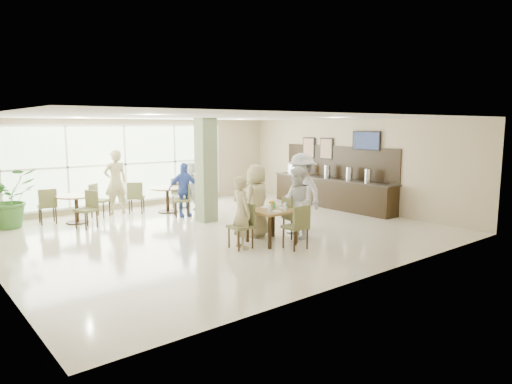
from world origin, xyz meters
TOP-DOWN VIEW (x-y plane):
  - ground at (0.00, 0.00)m, footprint 10.00×10.00m
  - room_shell at (0.00, 0.00)m, footprint 10.00×10.00m
  - window_bank at (-0.50, 4.46)m, footprint 7.00×0.04m
  - column at (0.40, 1.20)m, footprint 0.45×0.45m
  - main_table at (0.27, -1.67)m, footprint 0.92×0.92m
  - round_table_left at (-2.43, 3.23)m, footprint 1.06×1.06m
  - round_table_right at (0.20, 3.06)m, footprint 1.03×1.03m
  - chairs_main_table at (0.28, -1.61)m, footprint 2.06×2.05m
  - chairs_table_left at (-2.40, 3.21)m, footprint 1.99×1.81m
  - chairs_table_right at (0.16, 3.04)m, footprint 2.08×1.88m
  - tabletop_clutter at (0.33, -1.70)m, footprint 0.69×0.75m
  - buffet_counter at (4.70, 0.51)m, footprint 0.64×4.70m
  - wall_tv at (4.94, -0.60)m, footprint 0.06×1.00m
  - framed_art_a at (4.95, 1.00)m, footprint 0.05×0.55m
  - framed_art_b at (4.95, 1.80)m, footprint 0.05×0.55m
  - potted_plant at (-3.98, 3.72)m, footprint 1.81×1.81m
  - teen_left at (-0.52, -1.60)m, footprint 0.44×0.61m
  - teen_far at (0.39, -0.99)m, footprint 0.94×0.69m
  - teen_right at (0.97, -1.75)m, footprint 0.85×0.96m
  - teen_standing at (1.72, -1.15)m, footprint 0.81×1.29m
  - adult_a at (0.25, 2.16)m, footprint 1.00×0.71m
  - adult_b at (1.06, 3.15)m, footprint 1.07×1.50m
  - adult_standing at (-1.12, 3.75)m, footprint 0.70×0.47m

SIDE VIEW (x-z plane):
  - ground at x=0.00m, z-range 0.00..0.00m
  - chairs_main_table at x=0.28m, z-range 0.00..0.95m
  - chairs_table_left at x=-2.40m, z-range 0.00..0.95m
  - chairs_table_right at x=0.16m, z-range 0.00..0.95m
  - buffet_counter at x=4.70m, z-range -0.42..1.53m
  - round_table_right at x=0.20m, z-range 0.18..0.93m
  - round_table_left at x=-2.43m, z-range 0.19..0.94m
  - main_table at x=0.27m, z-range 0.28..1.03m
  - adult_b at x=1.06m, z-range 0.00..1.48m
  - potted_plant at x=-3.98m, z-range 0.00..1.53m
  - teen_left at x=-0.52m, z-range 0.00..1.55m
  - adult_a at x=0.25m, z-range 0.00..1.56m
  - tabletop_clutter at x=0.33m, z-range 0.71..0.91m
  - teen_right at x=0.97m, z-range 0.00..1.67m
  - teen_far at x=0.39m, z-range 0.00..1.71m
  - adult_standing at x=-1.12m, z-range 0.00..1.91m
  - teen_standing at x=1.72m, z-range 0.00..1.92m
  - window_bank at x=-0.50m, z-range -2.10..4.90m
  - column at x=0.40m, z-range 0.00..2.80m
  - room_shell at x=0.00m, z-range -3.30..6.70m
  - framed_art_a at x=4.95m, z-range 1.50..2.20m
  - framed_art_b at x=4.95m, z-range 1.50..2.20m
  - wall_tv at x=4.94m, z-range 1.86..2.44m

